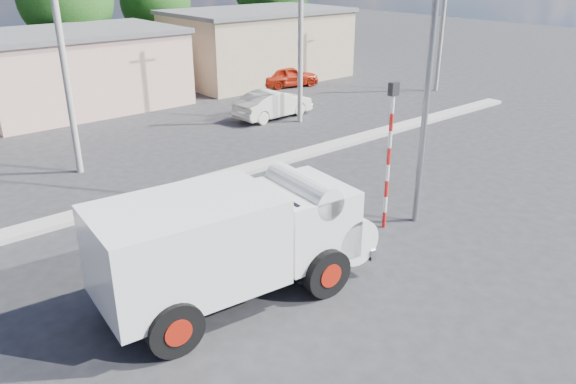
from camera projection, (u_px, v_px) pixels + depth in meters
ground_plane at (344, 284)px, 13.89m from camera, size 120.00×120.00×0.00m
median at (180, 188)px, 19.52m from camera, size 40.00×0.80×0.16m
truck at (238, 239)px, 12.89m from camera, size 6.79×3.14×2.72m
bicycle at (315, 255)px, 14.19m from camera, size 2.09×1.22×1.04m
cyclist at (316, 242)px, 14.04m from camera, size 0.60×0.75×1.79m
car_cream at (273, 104)px, 28.14m from camera, size 4.31×1.73×1.39m
car_red at (288, 76)px, 35.03m from camera, size 4.08×2.42×1.30m
traffic_pole at (390, 145)px, 15.84m from camera, size 0.28×0.18×4.36m
streetlight at (427, 57)px, 15.27m from camera, size 2.34×0.22×9.00m
building_row at (60, 69)px, 29.28m from camera, size 37.80×7.30×4.44m
tree_row at (60, 2)px, 34.31m from camera, size 43.62×7.43×8.42m
utility_poles at (194, 49)px, 22.73m from camera, size 35.40×0.24×8.00m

